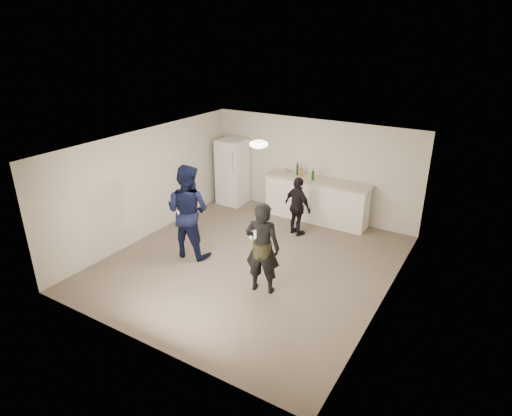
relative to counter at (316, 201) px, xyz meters
The scene contains 21 objects.
floor 2.73m from the counter, 95.84° to the right, with size 6.00×6.00×0.00m, color #6B5B4C.
ceiling 3.33m from the counter, 95.84° to the right, with size 6.00×6.00×0.00m, color silver.
wall_back 0.84m from the counter, 129.60° to the left, with size 6.00×6.00×0.00m, color beige.
wall_front 5.72m from the counter, 92.76° to the right, with size 6.00×6.00×0.00m, color beige.
wall_left 4.10m from the counter, 138.55° to the right, with size 6.00×6.00×0.00m, color beige.
wall_right 3.71m from the counter, 47.15° to the right, with size 6.00×6.00×0.00m, color beige.
counter is the anchor object (origin of this frame).
counter_top 0.55m from the counter, ahead, with size 2.68×0.64×0.04m, color beige.
fridge 2.51m from the counter, behind, with size 0.70×0.70×1.80m, color white.
fridge_handle 2.37m from the counter, 168.67° to the right, with size 0.02×0.02×0.60m, color silver.
ceiling_dome 3.07m from the counter, 96.57° to the right, with size 0.36×0.36×0.16m, color white.
shaker 1.06m from the counter, behind, with size 0.08×0.08×0.17m, color silver.
man 3.47m from the counter, 117.37° to the right, with size 0.98×0.76×2.01m, color #101843.
woman 3.49m from the counter, 82.53° to the right, with size 0.64×0.42×1.75m, color black.
camo_shorts 3.49m from the counter, 82.53° to the right, with size 0.34×0.34×0.28m, color #303518.
spectator 1.00m from the counter, 92.34° to the right, with size 0.83×0.35×1.41m, color black.
remote_man 3.73m from the counter, 115.37° to the right, with size 0.04×0.04×0.15m, color white.
nunchuk_man 3.64m from the counter, 113.85° to the right, with size 0.07×0.07×0.07m, color white.
remote_woman 3.79m from the counter, 83.03° to the right, with size 0.04×0.04×0.15m, color white.
nunchuk_woman 3.74m from the counter, 84.51° to the right, with size 0.07×0.07×0.07m, color white.
bottle_cluster 0.78m from the counter, behind, with size 0.58×0.29×0.27m.
Camera 1 is at (4.14, -6.65, 4.48)m, focal length 30.00 mm.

